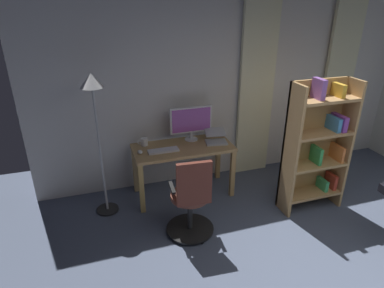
{
  "coord_description": "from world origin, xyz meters",
  "views": [
    {
      "loc": [
        1.98,
        1.27,
        2.57
      ],
      "look_at": [
        0.93,
        -1.97,
        1.03
      ],
      "focal_mm": 31.12,
      "sensor_mm": 36.0,
      "label": 1
    }
  ],
  "objects_px": {
    "computer_keyboard": "(163,150)",
    "floor_lamp": "(95,107)",
    "office_chair": "(191,201)",
    "computer_mouse": "(140,152)",
    "computer_monitor": "(191,121)",
    "laptop": "(216,138)",
    "mug_coffee": "(144,142)",
    "desk": "(183,154)",
    "bookshelf": "(316,145)"
  },
  "relations": [
    {
      "from": "computer_keyboard",
      "to": "computer_mouse",
      "type": "distance_m",
      "value": 0.3
    },
    {
      "from": "bookshelf",
      "to": "floor_lamp",
      "type": "bearing_deg",
      "value": -14.5
    },
    {
      "from": "computer_mouse",
      "to": "floor_lamp",
      "type": "bearing_deg",
      "value": 7.0
    },
    {
      "from": "mug_coffee",
      "to": "bookshelf",
      "type": "distance_m",
      "value": 2.2
    },
    {
      "from": "office_chair",
      "to": "bookshelf",
      "type": "bearing_deg",
      "value": 8.89
    },
    {
      "from": "office_chair",
      "to": "bookshelf",
      "type": "xyz_separation_m",
      "value": [
        -1.67,
        -0.13,
        0.4
      ]
    },
    {
      "from": "computer_mouse",
      "to": "mug_coffee",
      "type": "height_order",
      "value": "mug_coffee"
    },
    {
      "from": "computer_monitor",
      "to": "laptop",
      "type": "distance_m",
      "value": 0.41
    },
    {
      "from": "bookshelf",
      "to": "laptop",
      "type": "bearing_deg",
      "value": -36.38
    },
    {
      "from": "laptop",
      "to": "computer_mouse",
      "type": "relative_size",
      "value": 3.49
    },
    {
      "from": "floor_lamp",
      "to": "desk",
      "type": "bearing_deg",
      "value": -174.94
    },
    {
      "from": "mug_coffee",
      "to": "floor_lamp",
      "type": "bearing_deg",
      "value": 25.97
    },
    {
      "from": "desk",
      "to": "office_chair",
      "type": "distance_m",
      "value": 0.92
    },
    {
      "from": "desk",
      "to": "computer_mouse",
      "type": "bearing_deg",
      "value": 3.44
    },
    {
      "from": "mug_coffee",
      "to": "computer_monitor",
      "type": "bearing_deg",
      "value": 179.76
    },
    {
      "from": "desk",
      "to": "office_chair",
      "type": "relative_size",
      "value": 1.3
    },
    {
      "from": "bookshelf",
      "to": "floor_lamp",
      "type": "xyz_separation_m",
      "value": [
        2.56,
        -0.66,
        0.54
      ]
    },
    {
      "from": "office_chair",
      "to": "computer_mouse",
      "type": "height_order",
      "value": "office_chair"
    },
    {
      "from": "computer_keyboard",
      "to": "laptop",
      "type": "height_order",
      "value": "laptop"
    },
    {
      "from": "office_chair",
      "to": "computer_mouse",
      "type": "distance_m",
      "value": 0.99
    },
    {
      "from": "computer_monitor",
      "to": "computer_keyboard",
      "type": "height_order",
      "value": "computer_monitor"
    },
    {
      "from": "computer_keyboard",
      "to": "computer_mouse",
      "type": "xyz_separation_m",
      "value": [
        0.29,
        -0.04,
        0.01
      ]
    },
    {
      "from": "computer_mouse",
      "to": "laptop",
      "type": "bearing_deg",
      "value": -177.76
    },
    {
      "from": "computer_keyboard",
      "to": "computer_mouse",
      "type": "height_order",
      "value": "computer_mouse"
    },
    {
      "from": "mug_coffee",
      "to": "computer_mouse",
      "type": "bearing_deg",
      "value": 66.89
    },
    {
      "from": "desk",
      "to": "bookshelf",
      "type": "relative_size",
      "value": 0.77
    },
    {
      "from": "laptop",
      "to": "floor_lamp",
      "type": "xyz_separation_m",
      "value": [
        1.52,
        0.1,
        0.62
      ]
    },
    {
      "from": "mug_coffee",
      "to": "floor_lamp",
      "type": "xyz_separation_m",
      "value": [
        0.57,
        0.28,
        0.62
      ]
    },
    {
      "from": "laptop",
      "to": "computer_monitor",
      "type": "bearing_deg",
      "value": -20.88
    },
    {
      "from": "office_chair",
      "to": "computer_keyboard",
      "type": "height_order",
      "value": "office_chair"
    },
    {
      "from": "computer_keyboard",
      "to": "floor_lamp",
      "type": "bearing_deg",
      "value": 1.72
    },
    {
      "from": "laptop",
      "to": "mug_coffee",
      "type": "distance_m",
      "value": 0.97
    },
    {
      "from": "mug_coffee",
      "to": "desk",
      "type": "bearing_deg",
      "value": 158.82
    },
    {
      "from": "laptop",
      "to": "bookshelf",
      "type": "bearing_deg",
      "value": 153.75
    },
    {
      "from": "mug_coffee",
      "to": "floor_lamp",
      "type": "distance_m",
      "value": 0.89
    },
    {
      "from": "mug_coffee",
      "to": "bookshelf",
      "type": "xyz_separation_m",
      "value": [
        -1.98,
        0.94,
        0.08
      ]
    },
    {
      "from": "mug_coffee",
      "to": "laptop",
      "type": "bearing_deg",
      "value": 169.29
    },
    {
      "from": "laptop",
      "to": "mug_coffee",
      "type": "relative_size",
      "value": 2.53
    },
    {
      "from": "computer_mouse",
      "to": "floor_lamp",
      "type": "height_order",
      "value": "floor_lamp"
    },
    {
      "from": "desk",
      "to": "computer_keyboard",
      "type": "xyz_separation_m",
      "value": [
        0.28,
        0.07,
        0.12
      ]
    },
    {
      "from": "bookshelf",
      "to": "floor_lamp",
      "type": "relative_size",
      "value": 0.96
    },
    {
      "from": "computer_monitor",
      "to": "office_chair",
      "type": "bearing_deg",
      "value": 72.29
    },
    {
      "from": "computer_monitor",
      "to": "computer_mouse",
      "type": "relative_size",
      "value": 5.86
    },
    {
      "from": "office_chair",
      "to": "computer_mouse",
      "type": "xyz_separation_m",
      "value": [
        0.41,
        -0.85,
        0.28
      ]
    },
    {
      "from": "computer_mouse",
      "to": "mug_coffee",
      "type": "bearing_deg",
      "value": -113.11
    },
    {
      "from": "office_chair",
      "to": "computer_mouse",
      "type": "bearing_deg",
      "value": 120.01
    },
    {
      "from": "computer_monitor",
      "to": "mug_coffee",
      "type": "distance_m",
      "value": 0.69
    },
    {
      "from": "computer_keyboard",
      "to": "floor_lamp",
      "type": "relative_size",
      "value": 0.22
    },
    {
      "from": "desk",
      "to": "floor_lamp",
      "type": "relative_size",
      "value": 0.74
    },
    {
      "from": "computer_keyboard",
      "to": "mug_coffee",
      "type": "height_order",
      "value": "mug_coffee"
    }
  ]
}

